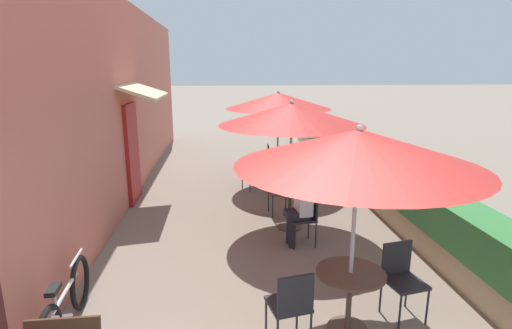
{
  "coord_description": "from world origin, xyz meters",
  "views": [
    {
      "loc": [
        -0.5,
        -2.19,
        2.84
      ],
      "look_at": [
        0.15,
        5.24,
        1.0
      ],
      "focal_mm": 28.0,
      "sensor_mm": 36.0,
      "label": 1
    }
  ],
  "objects_px": {
    "cafe_chair_far_left": "(272,158)",
    "bicycle_leaning": "(66,306)",
    "cafe_chair_mid_right": "(276,189)",
    "coffee_cup_far": "(274,156)",
    "cafe_chair_near_right": "(291,302)",
    "patio_umbrella_far": "(278,101)",
    "patio_umbrella_near": "(359,148)",
    "patio_umbrella_mid": "(292,114)",
    "cafe_chair_mid_left": "(307,214)",
    "patio_table_near": "(350,289)",
    "seated_patron_mid_left": "(300,205)",
    "patio_table_far": "(277,165)",
    "cafe_chair_far_back": "(306,167)",
    "cafe_chair_near_left": "(401,274)",
    "cafe_chair_far_right": "(254,169)",
    "patio_table_mid": "(290,201)"
  },
  "relations": [
    {
      "from": "patio_table_far",
      "to": "cafe_chair_far_left",
      "type": "distance_m",
      "value": 0.72
    },
    {
      "from": "cafe_chair_far_back",
      "to": "cafe_chair_far_right",
      "type": "bearing_deg",
      "value": 36.13
    },
    {
      "from": "cafe_chair_near_right",
      "to": "patio_umbrella_near",
      "type": "bearing_deg",
      "value": 6.13
    },
    {
      "from": "patio_umbrella_far",
      "to": "cafe_chair_far_right",
      "type": "relative_size",
      "value": 2.86
    },
    {
      "from": "cafe_chair_mid_left",
      "to": "cafe_chair_far_back",
      "type": "distance_m",
      "value": 3.15
    },
    {
      "from": "cafe_chair_near_right",
      "to": "patio_umbrella_far",
      "type": "distance_m",
      "value": 6.07
    },
    {
      "from": "patio_table_near",
      "to": "cafe_chair_near_right",
      "type": "xyz_separation_m",
      "value": [
        -0.68,
        -0.22,
        0.02
      ]
    },
    {
      "from": "bicycle_leaning",
      "to": "cafe_chair_far_back",
      "type": "bearing_deg",
      "value": 50.66
    },
    {
      "from": "patio_umbrella_near",
      "to": "cafe_chair_mid_left",
      "type": "bearing_deg",
      "value": 90.1
    },
    {
      "from": "patio_umbrella_mid",
      "to": "cafe_chair_far_right",
      "type": "bearing_deg",
      "value": 100.76
    },
    {
      "from": "patio_table_far",
      "to": "cafe_chair_near_left",
      "type": "bearing_deg",
      "value": -82.82
    },
    {
      "from": "patio_table_mid",
      "to": "bicycle_leaning",
      "type": "height_order",
      "value": "bicycle_leaning"
    },
    {
      "from": "cafe_chair_near_left",
      "to": "coffee_cup_far",
      "type": "bearing_deg",
      "value": -93.72
    },
    {
      "from": "patio_table_mid",
      "to": "patio_table_far",
      "type": "xyz_separation_m",
      "value": [
        0.16,
        2.7,
        0.0
      ]
    },
    {
      "from": "patio_table_far",
      "to": "coffee_cup_far",
      "type": "bearing_deg",
      "value": -130.85
    },
    {
      "from": "patio_umbrella_mid",
      "to": "seated_patron_mid_left",
      "type": "bearing_deg",
      "value": -86.51
    },
    {
      "from": "cafe_chair_far_left",
      "to": "bicycle_leaning",
      "type": "bearing_deg",
      "value": -23.06
    },
    {
      "from": "patio_umbrella_mid",
      "to": "patio_umbrella_far",
      "type": "height_order",
      "value": "same"
    },
    {
      "from": "patio_table_far",
      "to": "cafe_chair_far_back",
      "type": "distance_m",
      "value": 0.72
    },
    {
      "from": "patio_umbrella_near",
      "to": "patio_umbrella_far",
      "type": "distance_m",
      "value": 5.61
    },
    {
      "from": "patio_umbrella_mid",
      "to": "patio_table_far",
      "type": "distance_m",
      "value": 3.12
    },
    {
      "from": "cafe_chair_mid_right",
      "to": "coffee_cup_far",
      "type": "bearing_deg",
      "value": 167.06
    },
    {
      "from": "coffee_cup_far",
      "to": "cafe_chair_mid_right",
      "type": "bearing_deg",
      "value": -96.6
    },
    {
      "from": "cafe_chair_mid_left",
      "to": "patio_umbrella_far",
      "type": "bearing_deg",
      "value": -6.44
    },
    {
      "from": "cafe_chair_near_left",
      "to": "cafe_chair_mid_right",
      "type": "distance_m",
      "value": 3.52
    },
    {
      "from": "cafe_chair_mid_right",
      "to": "patio_umbrella_near",
      "type": "bearing_deg",
      "value": -1.37
    },
    {
      "from": "cafe_chair_mid_right",
      "to": "coffee_cup_far",
      "type": "relative_size",
      "value": 9.67
    },
    {
      "from": "cafe_chair_near_right",
      "to": "bicycle_leaning",
      "type": "xyz_separation_m",
      "value": [
        -2.36,
        0.41,
        -0.18
      ]
    },
    {
      "from": "patio_table_far",
      "to": "cafe_chair_far_left",
      "type": "xyz_separation_m",
      "value": [
        -0.04,
        0.72,
        0.02
      ]
    },
    {
      "from": "cafe_chair_mid_left",
      "to": "bicycle_leaning",
      "type": "xyz_separation_m",
      "value": [
        -3.04,
        -2.02,
        -0.18
      ]
    },
    {
      "from": "patio_table_near",
      "to": "bicycle_leaning",
      "type": "relative_size",
      "value": 0.44
    },
    {
      "from": "cafe_chair_mid_left",
      "to": "cafe_chair_far_back",
      "type": "relative_size",
      "value": 1.0
    },
    {
      "from": "patio_table_near",
      "to": "cafe_chair_far_back",
      "type": "xyz_separation_m",
      "value": [
        0.64,
        5.28,
        0.02
      ]
    },
    {
      "from": "cafe_chair_mid_right",
      "to": "cafe_chair_far_right",
      "type": "bearing_deg",
      "value": -176.32
    },
    {
      "from": "cafe_chair_mid_left",
      "to": "cafe_chair_far_back",
      "type": "xyz_separation_m",
      "value": [
        0.64,
        3.08,
        0.0
      ]
    },
    {
      "from": "patio_umbrella_mid",
      "to": "patio_table_far",
      "type": "relative_size",
      "value": 3.34
    },
    {
      "from": "cafe_chair_near_right",
      "to": "patio_umbrella_far",
      "type": "height_order",
      "value": "patio_umbrella_far"
    },
    {
      "from": "cafe_chair_far_right",
      "to": "bicycle_leaning",
      "type": "distance_m",
      "value": 5.6
    },
    {
      "from": "patio_umbrella_mid",
      "to": "bicycle_leaning",
      "type": "bearing_deg",
      "value": -136.73
    },
    {
      "from": "cafe_chair_mid_left",
      "to": "patio_umbrella_far",
      "type": "xyz_separation_m",
      "value": [
        0.01,
        3.4,
        1.54
      ]
    },
    {
      "from": "cafe_chair_mid_left",
      "to": "cafe_chair_mid_right",
      "type": "xyz_separation_m",
      "value": [
        -0.31,
        1.4,
        0.0
      ]
    },
    {
      "from": "patio_umbrella_far",
      "to": "bicycle_leaning",
      "type": "height_order",
      "value": "patio_umbrella_far"
    },
    {
      "from": "cafe_chair_near_left",
      "to": "patio_table_mid",
      "type": "xyz_separation_m",
      "value": [
        -0.84,
        2.68,
        -0.02
      ]
    },
    {
      "from": "patio_umbrella_mid",
      "to": "cafe_chair_mid_right",
      "type": "xyz_separation_m",
      "value": [
        -0.15,
        0.7,
        -1.54
      ]
    },
    {
      "from": "patio_umbrella_near",
      "to": "cafe_chair_far_left",
      "type": "relative_size",
      "value": 2.86
    },
    {
      "from": "seated_patron_mid_left",
      "to": "cafe_chair_near_right",
      "type": "bearing_deg",
      "value": 160.49
    },
    {
      "from": "cafe_chair_mid_left",
      "to": "cafe_chair_far_right",
      "type": "bearing_deg",
      "value": 4.82
    },
    {
      "from": "cafe_chair_far_back",
      "to": "coffee_cup_far",
      "type": "height_order",
      "value": "cafe_chair_far_back"
    },
    {
      "from": "cafe_chair_near_right",
      "to": "cafe_chair_mid_left",
      "type": "xyz_separation_m",
      "value": [
        0.68,
        2.43,
        0.0
      ]
    },
    {
      "from": "patio_umbrella_near",
      "to": "patio_umbrella_mid",
      "type": "relative_size",
      "value": 1.0
    }
  ]
}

